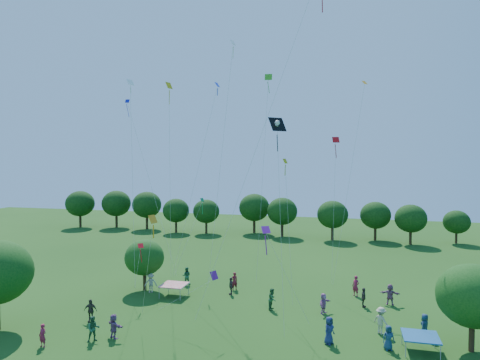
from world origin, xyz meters
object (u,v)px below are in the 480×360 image
near_tree_north (144,257)px  near_tree_east (473,296)px  tent_blue (421,336)px  red_high_kite (301,25)px  tent_red_stripe (174,285)px  pirate_kite (277,128)px

near_tree_north → near_tree_east: near_tree_east is taller
tent_blue → red_high_kite: bearing=173.8°
tent_red_stripe → red_high_kite: 24.35m
near_tree_north → near_tree_east: 27.21m
near_tree_north → pirate_kite: bearing=-24.3°
tent_blue → pirate_kite: 16.60m
near_tree_east → tent_red_stripe: near_tree_east is taller
near_tree_east → tent_red_stripe: 23.76m
pirate_kite → tent_blue: bearing=-7.9°
near_tree_north → tent_blue: bearing=-17.9°
near_tree_north → red_high_kite: bearing=-23.4°
tent_red_stripe → pirate_kite: bearing=-26.8°
near_tree_north → pirate_kite: pirate_kite is taller
red_high_kite → near_tree_east: bearing=0.7°
near_tree_north → red_high_kite: size_ratio=0.19×
near_tree_east → pirate_kite: pirate_kite is taller
tent_red_stripe → pirate_kite: (10.26, -5.18, 13.54)m
near_tree_north → tent_red_stripe: near_tree_north is taller
tent_red_stripe → tent_blue: same height
near_tree_east → tent_blue: bearing=-162.6°
tent_red_stripe → tent_blue: 20.82m
pirate_kite → tent_red_stripe: bearing=153.2°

